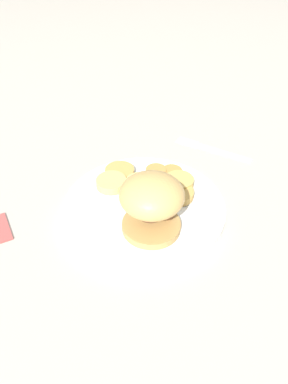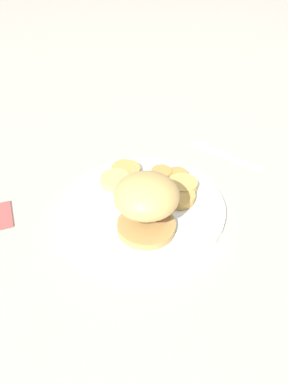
{
  "view_description": "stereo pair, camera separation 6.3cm",
  "coord_description": "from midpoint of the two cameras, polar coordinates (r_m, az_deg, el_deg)",
  "views": [
    {
      "loc": [
        0.47,
        -0.14,
        0.45
      ],
      "look_at": [
        0.0,
        0.0,
        0.04
      ],
      "focal_mm": 35.0,
      "sensor_mm": 36.0,
      "label": 1
    },
    {
      "loc": [
        0.48,
        -0.08,
        0.45
      ],
      "look_at": [
        0.0,
        0.0,
        0.04
      ],
      "focal_mm": 35.0,
      "sensor_mm": 36.0,
      "label": 2
    }
  ],
  "objects": [
    {
      "name": "ground_plane",
      "position": [
        0.66,
        2.74,
        -2.91
      ],
      "size": [
        4.0,
        4.0,
        0.0
      ],
      "primitive_type": "plane",
      "color": "#B2A899"
    },
    {
      "name": "dinner_plate",
      "position": [
        0.65,
        2.77,
        -2.3
      ],
      "size": [
        0.28,
        0.28,
        0.02
      ],
      "color": "white",
      "rests_on": "ground_plane"
    },
    {
      "name": "sandwich",
      "position": [
        0.57,
        3.59,
        -1.58
      ],
      "size": [
        0.11,
        0.1,
        0.1
      ],
      "color": "tan",
      "rests_on": "dinner_plate"
    },
    {
      "name": "potato_round_0",
      "position": [
        0.71,
        5.26,
        2.76
      ],
      "size": [
        0.04,
        0.04,
        0.01
      ],
      "primitive_type": "cylinder",
      "color": "#BC8942",
      "rests_on": "dinner_plate"
    },
    {
      "name": "potato_round_1",
      "position": [
        0.69,
        -1.79,
        1.72
      ],
      "size": [
        0.06,
        0.06,
        0.01
      ],
      "primitive_type": "cylinder",
      "color": "#DBB766",
      "rests_on": "dinner_plate"
    },
    {
      "name": "potato_round_2",
      "position": [
        0.68,
        8.56,
        0.94
      ],
      "size": [
        0.05,
        0.05,
        0.02
      ],
      "primitive_type": "cylinder",
      "color": "tan",
      "rests_on": "dinner_plate"
    },
    {
      "name": "potato_round_3",
      "position": [
        0.68,
        2.55,
        1.17
      ],
      "size": [
        0.05,
        0.05,
        0.02
      ],
      "primitive_type": "cylinder",
      "color": "#DBB766",
      "rests_on": "dinner_plate"
    },
    {
      "name": "potato_round_4",
      "position": [
        0.66,
        8.18,
        -0.91
      ],
      "size": [
        0.06,
        0.06,
        0.01
      ],
      "primitive_type": "cylinder",
      "color": "tan",
      "rests_on": "dinner_plate"
    },
    {
      "name": "potato_round_5",
      "position": [
        0.71,
        -0.27,
        3.3
      ],
      "size": [
        0.06,
        0.06,
        0.01
      ],
      "primitive_type": "cylinder",
      "color": "tan",
      "rests_on": "dinner_plate"
    },
    {
      "name": "potato_round_6",
      "position": [
        0.71,
        7.66,
        2.49
      ],
      "size": [
        0.04,
        0.04,
        0.01
      ],
      "primitive_type": "cylinder",
      "color": "#BC8942",
      "rests_on": "dinner_plate"
    },
    {
      "name": "fork",
      "position": [
        0.82,
        14.37,
        5.46
      ],
      "size": [
        0.14,
        0.13,
        0.0
      ],
      "color": "silver",
      "rests_on": "ground_plane"
    }
  ]
}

